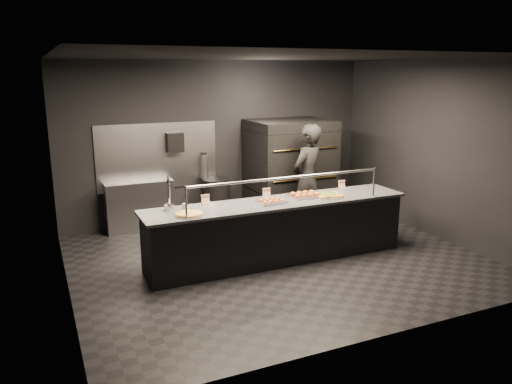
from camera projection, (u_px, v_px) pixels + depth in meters
room at (276, 163)px, 7.31m from camera, size 6.04×6.00×3.00m
service_counter at (278, 231)px, 7.52m from camera, size 4.10×0.78×1.37m
pizza_oven at (290, 169)px, 9.56m from camera, size 1.50×1.23×1.91m
prep_shelf at (140, 206)px, 8.94m from camera, size 1.20×0.35×0.90m
towel_dispenser at (175, 142)px, 9.02m from camera, size 0.30×0.20×0.35m
fire_extinguisher at (204, 166)px, 9.36m from camera, size 0.14×0.14×0.51m
beer_tap at (169, 200)px, 6.91m from camera, size 0.14×0.20×0.53m
round_pizza at (189, 214)px, 6.71m from camera, size 0.42×0.42×0.03m
slider_tray_a at (272, 201)px, 7.33m from camera, size 0.41×0.31×0.06m
slider_tray_b at (305, 195)px, 7.68m from camera, size 0.50×0.38×0.08m
square_pizza at (328, 195)px, 7.71m from camera, size 0.47×0.47×0.05m
condiment_jar at (187, 207)px, 6.95m from camera, size 0.15×0.06×0.10m
tent_cards at (274, 192)px, 7.67m from camera, size 2.47×0.04×0.15m
trash_bin at (216, 201)px, 9.39m from camera, size 0.51×0.51×0.85m
worker at (307, 180)px, 8.67m from camera, size 0.84×0.73×1.93m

